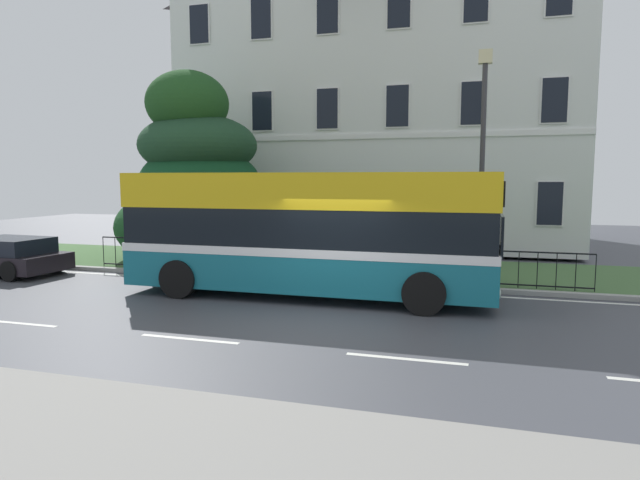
# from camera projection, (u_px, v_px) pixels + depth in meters

# --- Properties ---
(ground_plane) EXTENTS (60.00, 56.00, 0.18)m
(ground_plane) POSITION_uv_depth(u_px,v_px,m) (332.00, 313.00, 12.20)
(ground_plane) COLOR #42444B
(georgian_townhouse) EXTENTS (16.65, 10.69, 13.56)m
(georgian_townhouse) POSITION_uv_depth(u_px,v_px,m) (386.00, 93.00, 25.74)
(georgian_townhouse) COLOR silver
(georgian_townhouse) RESTS_ON ground_plane
(iron_verge_railing) EXTENTS (14.62, 0.04, 0.97)m
(iron_verge_railing) POSITION_uv_depth(u_px,v_px,m) (318.00, 260.00, 15.82)
(iron_verge_railing) COLOR black
(iron_verge_railing) RESTS_ON ground_plane
(evergreen_tree) EXTENTS (5.42, 5.42, 6.93)m
(evergreen_tree) POSITION_uv_depth(u_px,v_px,m) (196.00, 187.00, 19.76)
(evergreen_tree) COLOR #423328
(evergreen_tree) RESTS_ON ground_plane
(single_decker_bus) EXTENTS (9.21, 2.70, 3.10)m
(single_decker_bus) POSITION_uv_depth(u_px,v_px,m) (309.00, 232.00, 13.77)
(single_decker_bus) COLOR #16687A
(single_decker_bus) RESTS_ON ground_plane
(parked_hatchback_00) EXTENTS (3.85, 2.10, 1.14)m
(parked_hatchback_00) POSITION_uv_depth(u_px,v_px,m) (6.00, 256.00, 16.98)
(parked_hatchback_00) COLOR black
(parked_hatchback_00) RESTS_ON ground_plane
(street_lamp_post) EXTENTS (0.36, 0.24, 6.26)m
(street_lamp_post) POSITION_uv_depth(u_px,v_px,m) (483.00, 150.00, 14.94)
(street_lamp_post) COLOR #333338
(street_lamp_post) RESTS_ON ground_plane
(litter_bin) EXTENTS (0.46, 0.46, 1.05)m
(litter_bin) POSITION_uv_depth(u_px,v_px,m) (367.00, 259.00, 15.75)
(litter_bin) COLOR #4C4742
(litter_bin) RESTS_ON ground_plane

